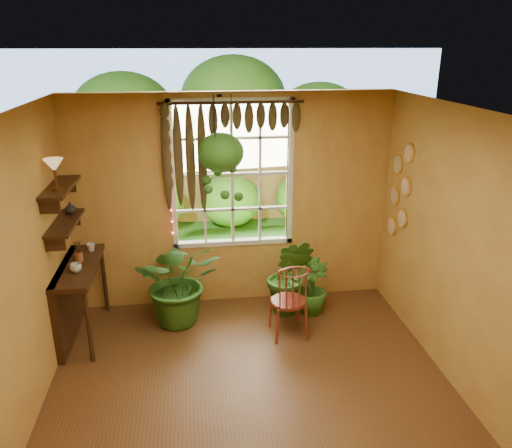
{
  "coord_description": "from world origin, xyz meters",
  "views": [
    {
      "loc": [
        -0.5,
        -3.69,
        3.23
      ],
      "look_at": [
        0.15,
        1.15,
        1.45
      ],
      "focal_mm": 35.0,
      "sensor_mm": 36.0,
      "label": 1
    }
  ],
  "objects_px": {
    "potted_plant_left": "(180,281)",
    "potted_plant_mid": "(290,276)",
    "counter_ledge": "(72,293)",
    "hanging_basket": "(221,158)",
    "windsor_chair": "(289,311)"
  },
  "relations": [
    {
      "from": "potted_plant_left",
      "to": "potted_plant_mid",
      "type": "relative_size",
      "value": 1.07
    },
    {
      "from": "counter_ledge",
      "to": "potted_plant_left",
      "type": "bearing_deg",
      "value": 7.39
    },
    {
      "from": "potted_plant_mid",
      "to": "hanging_basket",
      "type": "relative_size",
      "value": 0.82
    },
    {
      "from": "counter_ledge",
      "to": "hanging_basket",
      "type": "distance_m",
      "value": 2.29
    },
    {
      "from": "potted_plant_left",
      "to": "potted_plant_mid",
      "type": "bearing_deg",
      "value": 1.02
    },
    {
      "from": "hanging_basket",
      "to": "potted_plant_left",
      "type": "bearing_deg",
      "value": -157.23
    },
    {
      "from": "windsor_chair",
      "to": "potted_plant_mid",
      "type": "relative_size",
      "value": 1.06
    },
    {
      "from": "counter_ledge",
      "to": "windsor_chair",
      "type": "height_order",
      "value": "windsor_chair"
    },
    {
      "from": "potted_plant_left",
      "to": "hanging_basket",
      "type": "height_order",
      "value": "hanging_basket"
    },
    {
      "from": "windsor_chair",
      "to": "hanging_basket",
      "type": "xyz_separation_m",
      "value": [
        -0.7,
        0.71,
        1.66
      ]
    },
    {
      "from": "potted_plant_mid",
      "to": "potted_plant_left",
      "type": "bearing_deg",
      "value": -178.98
    },
    {
      "from": "counter_ledge",
      "to": "potted_plant_left",
      "type": "relative_size",
      "value": 1.09
    },
    {
      "from": "windsor_chair",
      "to": "hanging_basket",
      "type": "bearing_deg",
      "value": 131.25
    },
    {
      "from": "windsor_chair",
      "to": "counter_ledge",
      "type": "bearing_deg",
      "value": 169.19
    },
    {
      "from": "windsor_chair",
      "to": "potted_plant_left",
      "type": "xyz_separation_m",
      "value": [
        -1.25,
        0.48,
        0.23
      ]
    }
  ]
}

